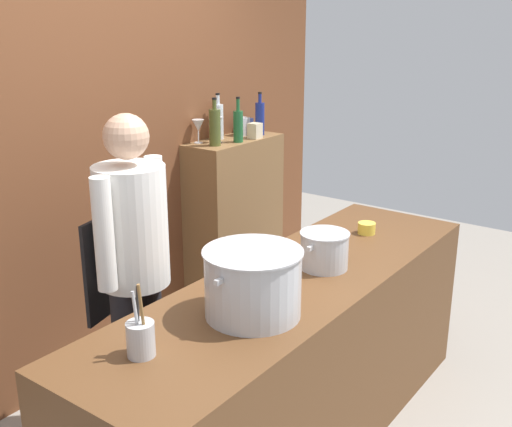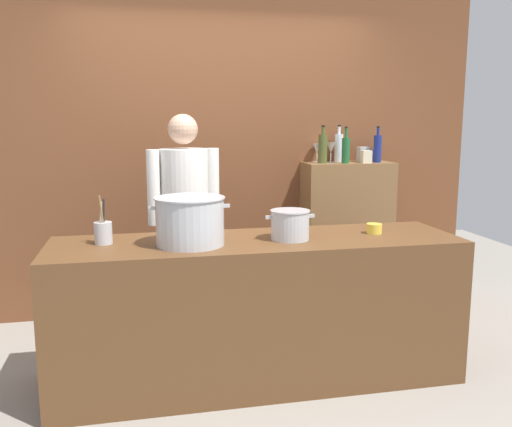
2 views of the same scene
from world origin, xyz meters
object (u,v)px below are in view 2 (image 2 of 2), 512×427
(wine_glass_wide, at_px, (317,149))
(stockpot_large, at_px, (190,221))
(utensil_crock, at_px, (103,232))
(spice_tin_cream, at_px, (366,157))
(butter_jar, at_px, (374,229))
(wine_bottle_olive, at_px, (323,148))
(wine_bottle_green, at_px, (346,150))
(wine_glass_short, at_px, (331,148))
(wine_bottle_cobalt, at_px, (377,148))
(stockpot_small, at_px, (290,225))
(chef, at_px, (184,213))
(wine_bottle_clear, at_px, (339,147))
(spice_tin_navy, at_px, (373,155))
(spice_tin_silver, at_px, (363,154))

(wine_glass_wide, bearing_deg, stockpot_large, -131.84)
(utensil_crock, height_order, spice_tin_cream, spice_tin_cream)
(butter_jar, relative_size, wine_bottle_olive, 0.32)
(wine_bottle_olive, relative_size, wine_bottle_green, 1.03)
(utensil_crock, relative_size, butter_jar, 2.91)
(stockpot_large, xyz_separation_m, wine_glass_short, (1.31, 1.27, 0.34))
(butter_jar, xyz_separation_m, wine_bottle_cobalt, (0.52, 1.12, 0.45))
(stockpot_small, bearing_deg, chef, 128.99)
(chef, distance_m, wine_bottle_green, 1.49)
(wine_glass_wide, bearing_deg, wine_bottle_olive, -88.92)
(butter_jar, distance_m, wine_bottle_cobalt, 1.31)
(wine_glass_short, bearing_deg, wine_bottle_clear, 35.11)
(stockpot_large, xyz_separation_m, wine_bottle_cobalt, (1.70, 1.20, 0.34))
(utensil_crock, height_order, wine_bottle_green, wine_bottle_green)
(stockpot_large, distance_m, wine_bottle_olive, 1.75)
(wine_bottle_clear, bearing_deg, chef, -156.29)
(wine_glass_wide, height_order, spice_tin_navy, wine_glass_wide)
(stockpot_small, relative_size, wine_bottle_olive, 0.98)
(wine_glass_short, height_order, spice_tin_cream, wine_glass_short)
(utensil_crock, relative_size, wine_glass_wide, 1.84)
(spice_tin_cream, bearing_deg, spice_tin_silver, 76.64)
(stockpot_large, height_order, wine_glass_short, wine_glass_short)
(chef, xyz_separation_m, wine_bottle_clear, (1.38, 0.61, 0.42))
(stockpot_small, relative_size, wine_glass_short, 1.80)
(stockpot_large, xyz_separation_m, stockpot_small, (0.61, 0.02, -0.05))
(chef, relative_size, wine_bottle_clear, 5.30)
(chef, xyz_separation_m, wine_bottle_cobalt, (1.67, 0.47, 0.42))
(utensil_crock, relative_size, spice_tin_silver, 2.26)
(wine_bottle_cobalt, relative_size, spice_tin_cream, 2.88)
(butter_jar, distance_m, wine_glass_short, 1.28)
(wine_glass_wide, bearing_deg, chef, -152.46)
(spice_tin_silver, xyz_separation_m, spice_tin_navy, (0.12, 0.06, -0.01))
(chef, bearing_deg, stockpot_small, 114.28)
(chef, distance_m, wine_glass_short, 1.45)
(spice_tin_cream, bearing_deg, stockpot_small, -130.49)
(wine_bottle_olive, bearing_deg, wine_bottle_green, -15.30)
(stockpot_small, relative_size, wine_glass_wide, 1.94)
(butter_jar, xyz_separation_m, spice_tin_silver, (0.43, 1.21, 0.40))
(stockpot_large, bearing_deg, spice_tin_navy, 38.19)
(wine_bottle_cobalt, relative_size, wine_glass_short, 1.79)
(chef, xyz_separation_m, wine_glass_short, (1.28, 0.54, 0.42))
(stockpot_large, bearing_deg, wine_bottle_olive, 44.92)
(stockpot_small, distance_m, wine_bottle_clear, 1.59)
(wine_bottle_olive, relative_size, wine_glass_wide, 1.98)
(stockpot_large, height_order, butter_jar, stockpot_large)
(wine_glass_wide, bearing_deg, butter_jar, -91.43)
(stockpot_large, relative_size, wine_bottle_olive, 1.50)
(wine_bottle_cobalt, height_order, wine_glass_wide, wine_bottle_cobalt)
(wine_glass_short, xyz_separation_m, spice_tin_silver, (0.30, 0.02, -0.06))
(wine_bottle_clear, xyz_separation_m, spice_tin_cream, (0.17, -0.19, -0.07))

